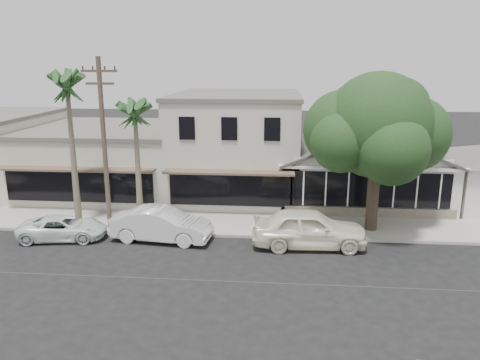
# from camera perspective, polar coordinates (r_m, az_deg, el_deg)

# --- Properties ---
(ground) EXTENTS (140.00, 140.00, 0.00)m
(ground) POSITION_cam_1_polar(r_m,az_deg,el_deg) (19.49, 4.99, -12.46)
(ground) COLOR black
(ground) RESTS_ON ground
(sidewalk_north) EXTENTS (90.00, 3.50, 0.15)m
(sidewalk_north) POSITION_cam_1_polar(r_m,az_deg,el_deg) (26.85, -12.37, -4.94)
(sidewalk_north) COLOR #9E9991
(sidewalk_north) RESTS_ON ground
(corner_shop) EXTENTS (10.40, 8.60, 5.10)m
(corner_shop) POSITION_cam_1_polar(r_m,az_deg,el_deg) (30.95, 14.44, 2.37)
(corner_shop) COLOR white
(corner_shop) RESTS_ON ground
(row_building_near) EXTENTS (8.00, 10.00, 6.50)m
(row_building_near) POSITION_cam_1_polar(r_m,az_deg,el_deg) (31.54, -0.31, 4.20)
(row_building_near) COLOR beige
(row_building_near) RESTS_ON ground
(row_building_midnear) EXTENTS (10.00, 10.00, 4.20)m
(row_building_midnear) POSITION_cam_1_polar(r_m,az_deg,el_deg) (33.77, -15.71, 2.36)
(row_building_midnear) COLOR beige
(row_building_midnear) RESTS_ON ground
(utility_pole) EXTENTS (1.80, 0.24, 9.00)m
(utility_pole) POSITION_cam_1_polar(r_m,az_deg,el_deg) (24.61, -16.24, 4.43)
(utility_pole) COLOR brown
(utility_pole) RESTS_ON ground
(car_0) EXTENTS (5.59, 2.44, 1.87)m
(car_0) POSITION_cam_1_polar(r_m,az_deg,el_deg) (22.91, 8.44, -5.84)
(car_0) COLOR white
(car_0) RESTS_ON ground
(car_1) EXTENTS (5.18, 2.28, 1.65)m
(car_1) POSITION_cam_1_polar(r_m,az_deg,el_deg) (23.81, -9.57, -5.39)
(car_1) COLOR silver
(car_1) RESTS_ON ground
(car_2) EXTENTS (4.50, 2.53, 1.19)m
(car_2) POSITION_cam_1_polar(r_m,az_deg,el_deg) (25.35, -20.77, -5.48)
(car_2) COLOR silver
(car_2) RESTS_ON ground
(shade_tree) EXTENTS (7.50, 6.78, 8.32)m
(shade_tree) POSITION_cam_1_polar(r_m,az_deg,el_deg) (24.76, 16.18, 6.10)
(shade_tree) COLOR #46382A
(shade_tree) RESTS_ON ground
(palm_east) EXTENTS (2.65, 2.65, 7.32)m
(palm_east) POSITION_cam_1_polar(r_m,az_deg,el_deg) (24.62, -12.70, 8.05)
(palm_east) COLOR #726651
(palm_east) RESTS_ON ground
(palm_mid) EXTENTS (3.13, 3.13, 8.74)m
(palm_mid) POSITION_cam_1_polar(r_m,az_deg,el_deg) (25.74, -20.34, 10.63)
(palm_mid) COLOR #726651
(palm_mid) RESTS_ON ground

